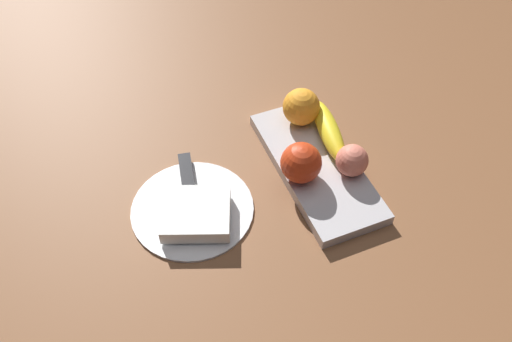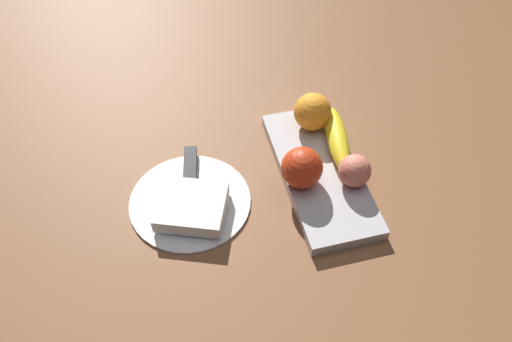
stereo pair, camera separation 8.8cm
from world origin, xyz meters
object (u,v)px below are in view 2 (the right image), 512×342
Objects in this scene: peach at (355,171)px; dinner_plate at (190,201)px; orange_near_apple at (313,112)px; apple at (302,168)px; folded_napkin at (192,207)px; knife at (190,172)px; fruit_tray at (320,173)px; banana at (337,138)px.

peach is 0.27× the size of dinner_plate.
orange_near_apple reaches higher than peach.
apple reaches higher than folded_napkin.
apple is 0.22m from knife.
fruit_tray is at bearing 90.00° from dinner_plate.
fruit_tray is 0.08m from peach.
banana reaches higher than knife.
banana is at bearing 99.58° from dinner_plate.
orange_near_apple reaches higher than knife.
orange_near_apple is (-0.11, 0.02, 0.05)m from fruit_tray.
fruit_tray is 1.49× the size of dinner_plate.
banana reaches higher than dinner_plate.
folded_napkin is (0.08, -0.30, -0.02)m from banana.
dinner_plate is 1.88× the size of folded_napkin.
peach reaches higher than banana.
folded_napkin reaches higher than knife.
knife is (-0.06, 0.01, 0.01)m from dinner_plate.
fruit_tray is at bearing -132.18° from peach.
orange_near_apple is (-0.06, -0.03, 0.02)m from banana.
folded_napkin reaches higher than dinner_plate.
apple is at bearing 92.46° from folded_napkin.
banana is 1.43× the size of folded_napkin.
folded_napkin is (0.03, -0.25, 0.01)m from fruit_tray.
dinner_plate is at bearing -98.27° from peach.
folded_napkin is (0.14, -0.27, -0.04)m from orange_near_apple.
banana is 0.07m from orange_near_apple.
dinner_plate is 0.06m from knife.
banana is at bearing 25.11° from orange_near_apple.
dinner_plate is (0.05, -0.30, -0.04)m from banana.
folded_napkin is at bearing -83.63° from fruit_tray.
apple is at bearing -66.90° from fruit_tray.
peach is at bearing 10.24° from orange_near_apple.
banana is at bearing 104.68° from folded_napkin.
orange_near_apple reaches higher than banana.
folded_napkin is at bearing 114.88° from banana.
orange_near_apple is 0.16m from peach.
peach is 0.30m from dinner_plate.
apple is 0.21m from folded_napkin.
apple reaches higher than dinner_plate.
peach reaches higher than knife.
peach reaches higher than folded_napkin.
dinner_plate is (0.11, -0.27, -0.06)m from orange_near_apple.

